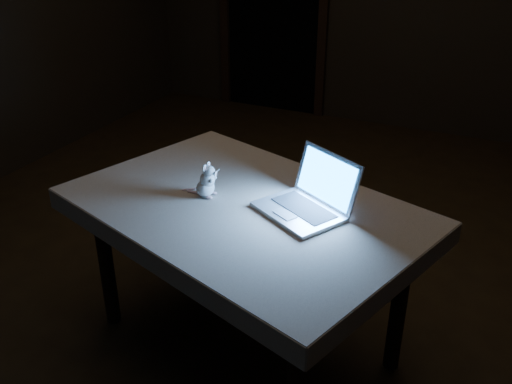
% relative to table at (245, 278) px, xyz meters
% --- Properties ---
extents(floor, '(5.00, 5.00, 0.00)m').
position_rel_table_xyz_m(floor, '(-0.13, 0.60, -0.35)').
color(floor, black).
rests_on(floor, ground).
extents(table, '(1.52, 1.22, 0.71)m').
position_rel_table_xyz_m(table, '(0.00, 0.00, 0.00)').
color(table, black).
rests_on(table, floor).
extents(tablecloth, '(1.66, 1.42, 0.09)m').
position_rel_table_xyz_m(tablecloth, '(0.01, 0.01, 0.32)').
color(tablecloth, beige).
rests_on(tablecloth, table).
extents(laptop, '(0.43, 0.41, 0.22)m').
position_rel_table_xyz_m(laptop, '(0.23, 0.02, 0.47)').
color(laptop, silver).
rests_on(laptop, tablecloth).
extents(plush_mouse, '(0.15, 0.15, 0.15)m').
position_rel_table_xyz_m(plush_mouse, '(-0.18, 0.00, 0.43)').
color(plush_mouse, silver).
rests_on(plush_mouse, tablecloth).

